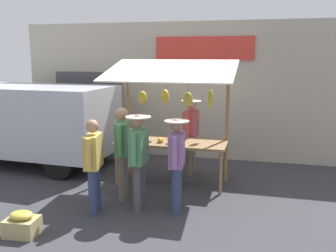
% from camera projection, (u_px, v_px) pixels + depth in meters
% --- Properties ---
extents(ground_plane, '(40.00, 40.00, 0.00)m').
position_uv_depth(ground_plane, '(172.00, 183.00, 7.74)').
color(ground_plane, '#38383D').
extents(street_backdrop, '(9.00, 0.30, 3.40)m').
position_uv_depth(street_backdrop, '(190.00, 91.00, 9.52)').
color(street_backdrop, '#B2A893').
rests_on(street_backdrop, ground).
extents(market_stall, '(2.50, 1.46, 2.50)m').
position_uv_depth(market_stall, '(171.00, 109.00, 7.48)').
color(market_stall, olive).
rests_on(market_stall, ground).
extents(vendor_with_sunhat, '(0.43, 0.70, 1.66)m').
position_uv_depth(vendor_with_sunhat, '(191.00, 130.00, 8.21)').
color(vendor_with_sunhat, '#726656').
rests_on(vendor_with_sunhat, ground).
extents(shopper_with_ponytail, '(0.41, 0.68, 1.58)m').
position_uv_depth(shopper_with_ponytail, '(177.00, 158.00, 6.20)').
color(shopper_with_ponytail, navy).
rests_on(shopper_with_ponytail, ground).
extents(shopper_in_grey_tee, '(0.33, 0.70, 1.68)m').
position_uv_depth(shopper_in_grey_tee, '(122.00, 146.00, 6.76)').
color(shopper_in_grey_tee, '#726656').
rests_on(shopper_in_grey_tee, ground).
extents(shopper_with_shopping_bag, '(0.42, 0.70, 1.64)m').
position_uv_depth(shopper_with_shopping_bag, '(139.00, 154.00, 6.28)').
color(shopper_with_shopping_bag, '#4C4C51').
rests_on(shopper_with_shopping_bag, ground).
extents(shopper_in_striped_shirt, '(0.30, 0.67, 1.57)m').
position_uv_depth(shopper_in_striped_shirt, '(94.00, 160.00, 6.14)').
color(shopper_in_striped_shirt, navy).
rests_on(shopper_in_striped_shirt, ground).
extents(parked_van, '(4.49, 2.06, 1.88)m').
position_uv_depth(parked_van, '(17.00, 117.00, 9.03)').
color(parked_van, silver).
rests_on(parked_van, ground).
extents(produce_crate_near, '(0.49, 0.40, 0.37)m').
position_uv_depth(produce_crate_near, '(22.00, 224.00, 5.48)').
color(produce_crate_near, tan).
rests_on(produce_crate_near, ground).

